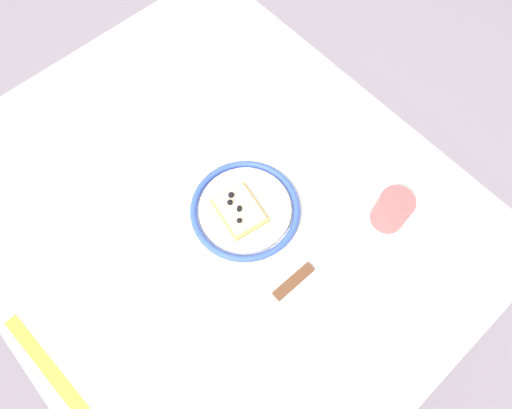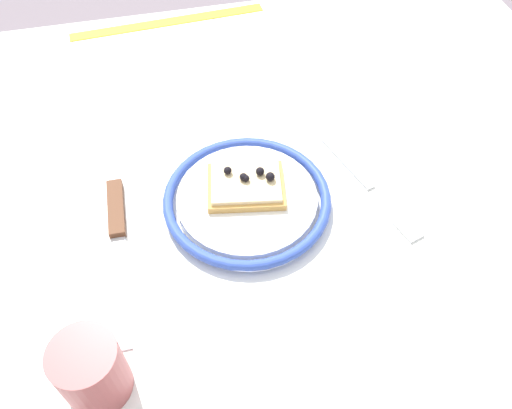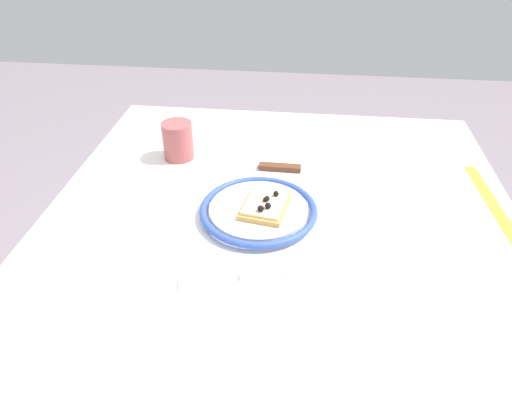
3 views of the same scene
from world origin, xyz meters
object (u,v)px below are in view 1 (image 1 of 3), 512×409
(pizza_slice_near, at_px, (239,210))
(knife, at_px, (306,271))
(plate, at_px, (245,210))
(measuring_tape, at_px, (67,393))
(dining_table, at_px, (215,223))
(cup, at_px, (392,210))
(fork, at_px, (197,155))

(pizza_slice_near, relative_size, knife, 0.46)
(plate, height_order, measuring_tape, plate)
(dining_table, height_order, pizza_slice_near, pizza_slice_near)
(measuring_tape, bearing_deg, pizza_slice_near, 93.23)
(pizza_slice_near, relative_size, cup, 1.34)
(measuring_tape, bearing_deg, cup, 73.56)
(pizza_slice_near, xyz_separation_m, cup, (0.20, 0.21, 0.02))
(pizza_slice_near, relative_size, fork, 0.56)
(fork, bearing_deg, measuring_tape, -64.74)
(fork, relative_size, cup, 2.38)
(dining_table, bearing_deg, measuring_tape, -75.25)
(knife, bearing_deg, dining_table, -168.59)
(measuring_tape, bearing_deg, plate, 92.80)
(knife, height_order, cup, cup)
(plate, bearing_deg, cup, 45.23)
(fork, distance_m, measuring_tape, 0.50)
(knife, xyz_separation_m, fork, (-0.33, 0.00, -0.00))
(cup, bearing_deg, plate, -134.77)
(plate, distance_m, fork, 0.17)
(fork, height_order, measuring_tape, fork)
(knife, bearing_deg, fork, 179.19)
(knife, distance_m, cup, 0.20)
(fork, xyz_separation_m, measuring_tape, (0.22, -0.46, -0.00))
(fork, xyz_separation_m, cup, (0.36, 0.19, 0.04))
(plate, distance_m, pizza_slice_near, 0.02)
(dining_table, height_order, fork, fork)
(cup, relative_size, measuring_tape, 0.23)
(plate, relative_size, knife, 0.91)
(knife, height_order, fork, knife)
(pizza_slice_near, height_order, knife, pizza_slice_near)
(cup, bearing_deg, dining_table, -136.81)
(pizza_slice_near, distance_m, fork, 0.17)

